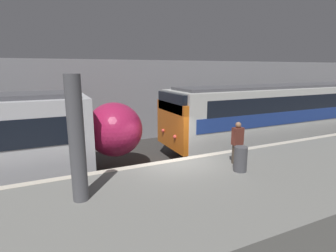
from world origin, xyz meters
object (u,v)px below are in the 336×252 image
object	(u,v)px
support_pillar_near	(77,140)
person_waiting	(237,142)
trash_bin	(240,159)
train_boxy	(301,112)

from	to	relation	value
support_pillar_near	person_waiting	world-z (taller)	support_pillar_near
trash_bin	person_waiting	bearing A→B (deg)	60.68
train_boxy	trash_bin	distance (m)	9.70
trash_bin	support_pillar_near	bearing A→B (deg)	177.92
train_boxy	trash_bin	xyz separation A→B (m)	(-8.54, -4.59, -0.29)
person_waiting	support_pillar_near	bearing A→B (deg)	-175.44
support_pillar_near	train_boxy	distance (m)	14.39
person_waiting	trash_bin	xyz separation A→B (m)	(-0.35, -0.62, -0.39)
support_pillar_near	trash_bin	xyz separation A→B (m)	(5.13, -0.19, -1.21)
support_pillar_near	train_boxy	size ratio (longest dim) A/B	0.18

